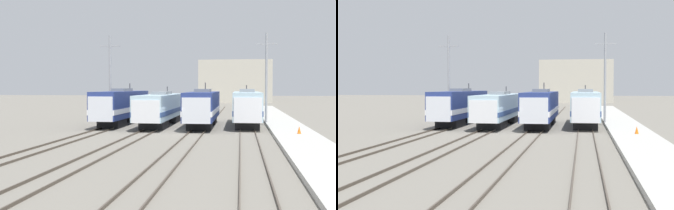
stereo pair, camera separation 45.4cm
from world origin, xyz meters
The scene contains 14 objects.
ground_plane centered at (0.00, 0.00, 0.00)m, with size 400.00×400.00×0.00m, color slate.
rail_pair_far_left centered at (-7.39, 0.00, 0.07)m, with size 1.50×120.00×0.15m.
rail_pair_center_left centered at (-2.46, 0.00, 0.07)m, with size 1.51×120.00×0.15m.
rail_pair_center_right centered at (2.46, 0.00, 0.07)m, with size 1.51×120.00×0.15m.
rail_pair_far_right centered at (7.39, 0.00, 0.07)m, with size 1.50×120.00×0.15m.
locomotive_far_left centered at (-7.39, 8.39, 2.22)m, with size 2.86×17.89×4.95m.
locomotive_center_left centered at (-2.46, 7.87, 2.05)m, with size 3.13×19.21×4.55m.
locomotive_center_right centered at (2.46, 6.65, 2.20)m, with size 3.04×16.45×5.02m.
locomotive_far_right centered at (7.39, 8.38, 2.19)m, with size 3.04×16.58×4.71m.
catenary_tower_left centered at (-9.28, 10.38, 5.71)m, with size 2.54×0.28×10.83m.
catenary_tower_right centered at (9.66, 10.38, 5.71)m, with size 2.54×0.28×10.83m.
platform centered at (11.60, 0.00, 0.17)m, with size 4.00×120.00×0.33m.
traffic_cone centered at (11.85, -2.95, 0.67)m, with size 0.35×0.35×0.67m.
depot_building centered at (5.02, 94.57, 6.20)m, with size 21.11×10.17×12.40m.
Camera 2 is at (7.14, -45.55, 4.48)m, focal length 50.00 mm.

